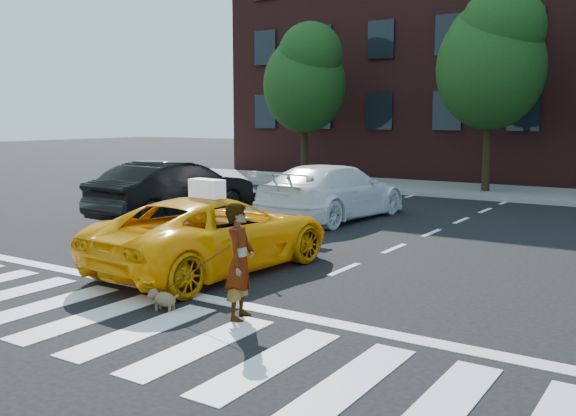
{
  "coord_description": "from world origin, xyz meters",
  "views": [
    {
      "loc": [
        6.9,
        -5.63,
        2.73
      ],
      "look_at": [
        0.65,
        3.99,
        1.1
      ],
      "focal_mm": 40.0,
      "sensor_mm": 36.0,
      "label": 1
    }
  ],
  "objects_px": {
    "tree_left": "(305,75)",
    "tree_mid": "(492,55)",
    "taxi": "(215,233)",
    "woman": "(240,262)",
    "black_sedan": "(174,190)",
    "white_suv": "(334,192)",
    "dog": "(162,298)"
  },
  "relations": [
    {
      "from": "tree_left",
      "to": "tree_mid",
      "type": "relative_size",
      "value": 0.92
    },
    {
      "from": "taxi",
      "to": "woman",
      "type": "bearing_deg",
      "value": 140.96
    },
    {
      "from": "tree_mid",
      "to": "taxi",
      "type": "height_order",
      "value": "tree_mid"
    },
    {
      "from": "taxi",
      "to": "black_sedan",
      "type": "xyz_separation_m",
      "value": [
        -4.59,
        3.87,
        0.12
      ]
    },
    {
      "from": "taxi",
      "to": "white_suv",
      "type": "distance_m",
      "value": 6.36
    },
    {
      "from": "taxi",
      "to": "white_suv",
      "type": "relative_size",
      "value": 0.94
    },
    {
      "from": "tree_mid",
      "to": "woman",
      "type": "distance_m",
      "value": 16.45
    },
    {
      "from": "tree_left",
      "to": "black_sedan",
      "type": "distance_m",
      "value": 10.83
    },
    {
      "from": "tree_mid",
      "to": "taxi",
      "type": "bearing_deg",
      "value": -93.64
    },
    {
      "from": "white_suv",
      "to": "dog",
      "type": "height_order",
      "value": "white_suv"
    },
    {
      "from": "black_sedan",
      "to": "dog",
      "type": "xyz_separation_m",
      "value": [
        5.52,
        -6.2,
        -0.61
      ]
    },
    {
      "from": "tree_left",
      "to": "taxi",
      "type": "height_order",
      "value": "tree_left"
    },
    {
      "from": "woman",
      "to": "dog",
      "type": "xyz_separation_m",
      "value": [
        -1.16,
        -0.3,
        -0.62
      ]
    },
    {
      "from": "black_sedan",
      "to": "white_suv",
      "type": "distance_m",
      "value": 4.27
    },
    {
      "from": "tree_mid",
      "to": "black_sedan",
      "type": "relative_size",
      "value": 1.49
    },
    {
      "from": "tree_left",
      "to": "dog",
      "type": "bearing_deg",
      "value": -64.99
    },
    {
      "from": "black_sedan",
      "to": "dog",
      "type": "relative_size",
      "value": 9.12
    },
    {
      "from": "tree_left",
      "to": "tree_mid",
      "type": "height_order",
      "value": "tree_mid"
    },
    {
      "from": "dog",
      "to": "taxi",
      "type": "bearing_deg",
      "value": 101.72
    },
    {
      "from": "taxi",
      "to": "dog",
      "type": "relative_size",
      "value": 9.17
    },
    {
      "from": "tree_mid",
      "to": "woman",
      "type": "relative_size",
      "value": 4.45
    },
    {
      "from": "tree_mid",
      "to": "dog",
      "type": "height_order",
      "value": "tree_mid"
    },
    {
      "from": "taxi",
      "to": "white_suv",
      "type": "height_order",
      "value": "white_suv"
    },
    {
      "from": "white_suv",
      "to": "woman",
      "type": "xyz_separation_m",
      "value": [
        3.15,
        -8.3,
        0.06
      ]
    },
    {
      "from": "taxi",
      "to": "dog",
      "type": "bearing_deg",
      "value": 116.91
    },
    {
      "from": "tree_left",
      "to": "dog",
      "type": "relative_size",
      "value": 12.4
    },
    {
      "from": "tree_left",
      "to": "dog",
      "type": "distance_m",
      "value": 18.37
    },
    {
      "from": "tree_mid",
      "to": "woman",
      "type": "xyz_separation_m",
      "value": [
        1.22,
        -15.9,
        -4.05
      ]
    },
    {
      "from": "tree_left",
      "to": "woman",
      "type": "height_order",
      "value": "tree_left"
    },
    {
      "from": "tree_left",
      "to": "woman",
      "type": "bearing_deg",
      "value": -61.26
    },
    {
      "from": "tree_left",
      "to": "black_sedan",
      "type": "relative_size",
      "value": 1.36
    },
    {
      "from": "tree_left",
      "to": "black_sedan",
      "type": "height_order",
      "value": "tree_left"
    }
  ]
}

